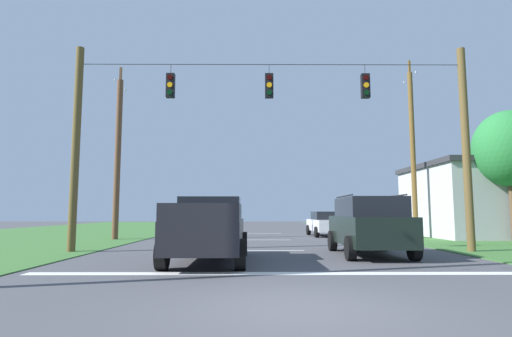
# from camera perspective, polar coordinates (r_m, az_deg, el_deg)

# --- Properties ---
(ground_plane) EXTENTS (120.00, 120.00, 0.00)m
(ground_plane) POSITION_cam_1_polar(r_m,az_deg,el_deg) (6.68, 6.16, -18.84)
(ground_plane) COLOR #47474C
(stop_bar_stripe) EXTENTS (12.48, 0.45, 0.01)m
(stop_bar_stripe) POSITION_cam_1_polar(r_m,az_deg,el_deg) (10.25, 3.80, -14.36)
(stop_bar_stripe) COLOR white
(stop_bar_stripe) RESTS_ON ground
(lane_dash_0) EXTENTS (2.50, 0.15, 0.01)m
(lane_dash_0) POSITION_cam_1_polar(r_m,az_deg,el_deg) (16.20, 2.24, -11.32)
(lane_dash_0) COLOR white
(lane_dash_0) RESTS_ON ground
(lane_dash_1) EXTENTS (2.50, 0.15, 0.01)m
(lane_dash_1) POSITION_cam_1_polar(r_m,az_deg,el_deg) (22.31, 1.52, -9.89)
(lane_dash_1) COLOR white
(lane_dash_1) RESTS_ON ground
(lane_dash_2) EXTENTS (2.50, 0.15, 0.01)m
(lane_dash_2) POSITION_cam_1_polar(r_m,az_deg,el_deg) (29.13, 1.08, -9.00)
(lane_dash_2) COLOR white
(lane_dash_2) RESTS_ON ground
(overhead_signal_span) EXTENTS (15.23, 0.31, 7.88)m
(overhead_signal_span) POSITION_cam_1_polar(r_m,az_deg,el_deg) (15.73, 2.10, 4.23)
(overhead_signal_span) COLOR brown
(overhead_signal_span) RESTS_ON ground
(pickup_truck) EXTENTS (2.31, 5.41, 1.95)m
(pickup_truck) POSITION_cam_1_polar(r_m,az_deg,el_deg) (12.69, -6.54, -8.37)
(pickup_truck) COLOR black
(pickup_truck) RESTS_ON ground
(suv_black) EXTENTS (2.30, 4.84, 2.05)m
(suv_black) POSITION_cam_1_polar(r_m,az_deg,el_deg) (14.85, 15.37, -7.50)
(suv_black) COLOR black
(suv_black) RESTS_ON ground
(distant_car_crossing_white) EXTENTS (2.15, 4.37, 1.52)m
(distant_car_crossing_white) POSITION_cam_1_polar(r_m,az_deg,el_deg) (26.14, 9.79, -7.52)
(distant_car_crossing_white) COLOR silver
(distant_car_crossing_white) RESTS_ON ground
(utility_pole_mid_right) EXTENTS (0.29, 1.91, 10.47)m
(utility_pole_mid_right) POSITION_cam_1_polar(r_m,az_deg,el_deg) (25.53, 20.98, 2.34)
(utility_pole_mid_right) COLOR brown
(utility_pole_mid_right) RESTS_ON ground
(utility_pole_near_left) EXTENTS (0.33, 1.90, 9.59)m
(utility_pole_near_left) POSITION_cam_1_polar(r_m,az_deg,el_deg) (23.78, -18.68, 1.68)
(utility_pole_near_left) COLOR brown
(utility_pole_near_left) RESTS_ON ground
(tree_roadside_far_right) EXTENTS (3.55, 3.55, 6.67)m
(tree_roadside_far_right) POSITION_cam_1_polar(r_m,az_deg,el_deg) (24.57, 31.81, 2.35)
(tree_roadside_far_right) COLOR brown
(tree_roadside_far_right) RESTS_ON ground
(roadside_store) EXTENTS (11.14, 9.07, 5.62)m
(roadside_store) POSITION_cam_1_polar(r_m,az_deg,el_deg) (29.36, 31.93, -3.73)
(roadside_store) COLOR #B2B2B7
(roadside_store) RESTS_ON ground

